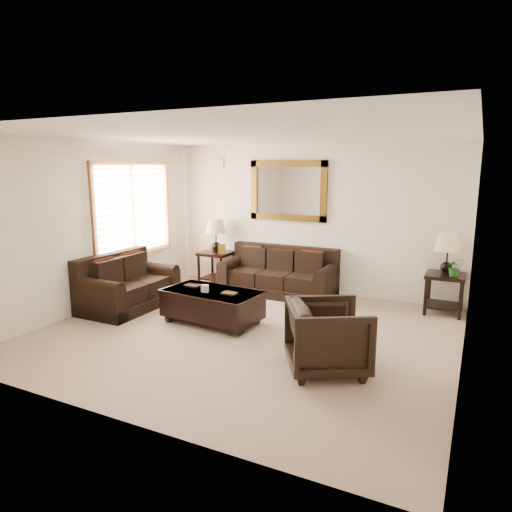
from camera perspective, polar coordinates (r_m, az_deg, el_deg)
The scene contains 11 objects.
room at distance 6.13m, azimuth -1.32°, elevation 2.32°, with size 5.51×5.01×2.71m.
window at distance 8.38m, azimuth -15.04°, elevation 5.69°, with size 0.07×1.96×1.66m.
mirror at distance 8.48m, azimuth 4.00°, elevation 8.14°, with size 1.50×0.06×1.10m.
air_vent at distance 9.15m, azimuth -4.78°, elevation 11.48°, with size 0.25×0.02×0.18m, color #999999.
sofa at distance 8.36m, azimuth 2.88°, elevation -2.60°, with size 2.06×0.89×0.84m.
loveseat at distance 7.82m, azimuth -15.89°, elevation -3.85°, with size 0.94×1.57×0.89m.
end_table_left at distance 8.94m, azimuth -5.01°, elevation 1.79°, with size 0.59×0.59×1.30m.
end_table_right at distance 7.69m, azimuth 22.74°, elevation -0.63°, with size 0.58×0.58×1.28m.
coffee_table at distance 6.82m, azimuth -5.49°, elevation -5.83°, with size 1.50×0.90×0.61m.
armchair at distance 5.26m, azimuth 8.97°, elevation -9.57°, with size 0.85×0.80×0.88m, color black.
potted_plant at distance 7.59m, azimuth 23.59°, elevation -1.54°, with size 0.25×0.28×0.22m, color #21581E.
Camera 1 is at (2.81, -5.37, 2.29)m, focal length 32.00 mm.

